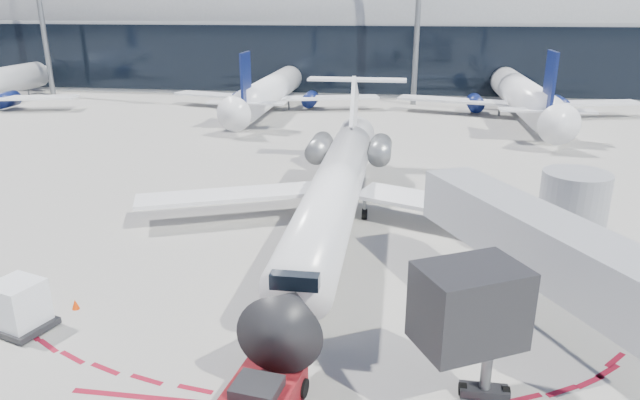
# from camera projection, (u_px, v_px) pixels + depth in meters

# --- Properties ---
(ground) EXTENTS (260.00, 260.00, 0.00)m
(ground) POSITION_uv_depth(u_px,v_px,m) (324.00, 260.00, 29.15)
(ground) COLOR gray
(ground) RESTS_ON ground
(apron_centerline) EXTENTS (0.25, 40.00, 0.01)m
(apron_centerline) POSITION_uv_depth(u_px,v_px,m) (329.00, 244.00, 31.02)
(apron_centerline) COLOR silver
(apron_centerline) RESTS_ON ground
(terminal_building) EXTENTS (150.00, 24.15, 24.00)m
(terminal_building) POSITION_uv_depth(u_px,v_px,m) (382.00, 29.00, 87.09)
(terminal_building) COLOR #939598
(terminal_building) RESTS_ON ground
(jet_bridge) EXTENTS (10.03, 15.20, 4.90)m
(jet_bridge) POSITION_uv_depth(u_px,v_px,m) (544.00, 239.00, 24.03)
(jet_bridge) COLOR #97999F
(jet_bridge) RESTS_ON ground
(light_mast_west) EXTENTS (0.70, 0.70, 25.00)m
(light_mast_west) POSITION_uv_depth(u_px,v_px,m) (39.00, 2.00, 75.98)
(light_mast_west) COLOR slate
(light_mast_west) RESTS_ON ground
(light_mast_centre) EXTENTS (0.70, 0.70, 25.00)m
(light_mast_centre) POSITION_uv_depth(u_px,v_px,m) (418.00, 2.00, 69.25)
(light_mast_centre) COLOR slate
(light_mast_centre) RESTS_ON ground
(regional_jet) EXTENTS (24.19, 29.83, 7.47)m
(regional_jet) POSITION_uv_depth(u_px,v_px,m) (337.00, 186.00, 32.70)
(regional_jet) COLOR white
(regional_jet) RESTS_ON ground
(pushback_tug) EXTENTS (2.66, 5.38, 1.37)m
(pushback_tug) POSITION_uv_depth(u_px,v_px,m) (261.00, 397.00, 18.07)
(pushback_tug) COLOR #5E0D15
(pushback_tug) RESTS_ON ground
(ramp_worker) EXTENTS (0.67, 0.56, 1.57)m
(ramp_worker) POSITION_uv_depth(u_px,v_px,m) (268.00, 334.00, 21.20)
(ramp_worker) COLOR #A8DD17
(ramp_worker) RESTS_ON ground
(uld_container) EXTENTS (2.69, 2.47, 2.09)m
(uld_container) POSITION_uv_depth(u_px,v_px,m) (19.00, 306.00, 22.63)
(uld_container) COLOR black
(uld_container) RESTS_ON ground
(safety_cone_left) EXTENTS (0.32, 0.32, 0.45)m
(safety_cone_left) POSITION_uv_depth(u_px,v_px,m) (75.00, 304.00, 24.41)
(safety_cone_left) COLOR #E73904
(safety_cone_left) RESTS_ON ground
(bg_airliner_1) EXTENTS (30.14, 31.91, 9.75)m
(bg_airliner_1) POSITION_uv_depth(u_px,v_px,m) (274.00, 68.00, 69.31)
(bg_airliner_1) COLOR white
(bg_airliner_1) RESTS_ON ground
(bg_airliner_2) EXTENTS (32.20, 34.10, 10.42)m
(bg_airliner_2) POSITION_uv_depth(u_px,v_px,m) (521.00, 69.00, 64.96)
(bg_airliner_2) COLOR white
(bg_airliner_2) RESTS_ON ground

